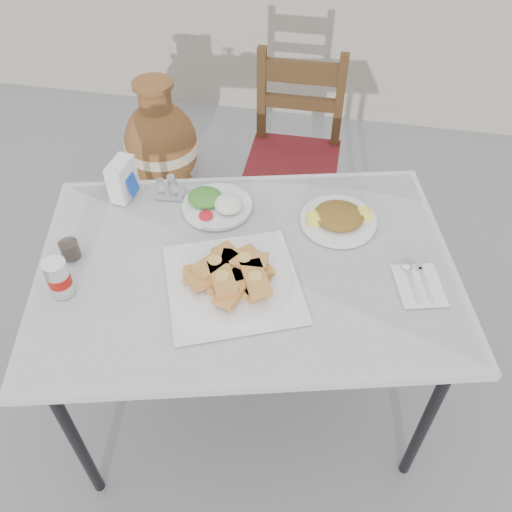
% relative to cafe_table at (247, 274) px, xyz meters
% --- Properties ---
extents(ground, '(80.00, 80.00, 0.00)m').
position_rel_cafe_table_xyz_m(ground, '(-0.16, -0.06, -0.77)').
color(ground, slate).
rests_on(ground, ground).
extents(cafe_table, '(1.56, 1.24, 0.83)m').
position_rel_cafe_table_xyz_m(cafe_table, '(0.00, 0.00, 0.00)').
color(cafe_table, black).
rests_on(cafe_table, ground).
extents(pide_plate, '(0.54, 0.54, 0.08)m').
position_rel_cafe_table_xyz_m(pide_plate, '(-0.02, -0.10, 0.10)').
color(pide_plate, silver).
rests_on(pide_plate, cafe_table).
extents(salad_rice_plate, '(0.25, 0.25, 0.06)m').
position_rel_cafe_table_xyz_m(salad_rice_plate, '(-0.16, 0.25, 0.08)').
color(salad_rice_plate, silver).
rests_on(salad_rice_plate, cafe_table).
extents(salad_chopped_plate, '(0.27, 0.27, 0.06)m').
position_rel_cafe_table_xyz_m(salad_chopped_plate, '(0.28, 0.25, 0.08)').
color(salad_chopped_plate, silver).
rests_on(salad_chopped_plate, cafe_table).
extents(soda_can, '(0.07, 0.07, 0.13)m').
position_rel_cafe_table_xyz_m(soda_can, '(-0.53, -0.23, 0.12)').
color(soda_can, silver).
rests_on(soda_can, cafe_table).
extents(cola_glass, '(0.07, 0.07, 0.10)m').
position_rel_cafe_table_xyz_m(cola_glass, '(-0.58, -0.08, 0.10)').
color(cola_glass, white).
rests_on(cola_glass, cafe_table).
extents(napkin_holder, '(0.09, 0.13, 0.15)m').
position_rel_cafe_table_xyz_m(napkin_holder, '(-0.51, 0.25, 0.13)').
color(napkin_holder, silver).
rests_on(napkin_holder, cafe_table).
extents(condiment_caddy, '(0.11, 0.09, 0.08)m').
position_rel_cafe_table_xyz_m(condiment_caddy, '(-0.35, 0.29, 0.08)').
color(condiment_caddy, silver).
rests_on(condiment_caddy, cafe_table).
extents(cutlery_napkin, '(0.18, 0.21, 0.01)m').
position_rel_cafe_table_xyz_m(cutlery_napkin, '(0.55, 0.02, 0.06)').
color(cutlery_napkin, silver).
rests_on(cutlery_napkin, cafe_table).
extents(chair, '(0.45, 0.45, 1.01)m').
position_rel_cafe_table_xyz_m(chair, '(0.02, 1.04, -0.25)').
color(chair, '#3A250F').
rests_on(chair, ground).
extents(terracotta_urn, '(0.42, 0.42, 0.74)m').
position_rel_cafe_table_xyz_m(terracotta_urn, '(-0.76, 1.25, -0.43)').
color(terracotta_urn, brown).
rests_on(terracotta_urn, ground).
extents(back_wall, '(6.00, 0.25, 1.20)m').
position_rel_cafe_table_xyz_m(back_wall, '(-0.16, 2.44, -0.17)').
color(back_wall, '#9E9683').
rests_on(back_wall, ground).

